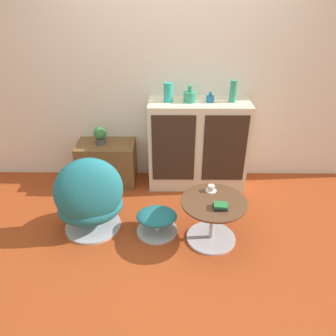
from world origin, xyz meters
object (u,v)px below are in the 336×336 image
Objects in this scene: sideboard at (198,145)px; coffee_table at (213,217)px; vase_inner_left at (190,96)px; potted_plant at (100,135)px; ottoman at (157,219)px; vase_rightmost at (233,91)px; vase_leftmost at (168,92)px; teacup at (211,189)px; book_stack at (220,206)px; vase_inner_right at (210,98)px; egg_chair at (90,200)px; tv_console at (107,163)px.

sideboard is 1.04m from coffee_table.
potted_plant is (-1.00, 0.01, -0.46)m from vase_inner_left.
ottoman is 2.28× the size of vase_inner_left.
ottoman is 1.55m from vase_rightmost.
vase_leftmost reaches higher than teacup.
vase_inner_right is at bearing 90.52° from book_stack.
egg_chair is (-1.06, -0.89, -0.14)m from sideboard.
book_stack is (0.23, -1.12, -0.61)m from vase_inner_left.
vase_inner_right is 1.26m from book_stack.
coffee_table is (1.14, -1.02, 0.00)m from tv_console.
coffee_table is 3.39× the size of vase_inner_left.
vase_inner_left is at bearing 69.99° from ottoman.
vase_rightmost reaches higher than book_stack.
egg_chair reaches higher than potted_plant.
teacup is (0.07, -0.84, -0.05)m from sideboard.
sideboard is 0.69m from vase_leftmost.
coffee_table is (0.08, -1.01, -0.25)m from sideboard.
tv_console is at bearing 179.29° from vase_inner_left.
vase_inner_right is at bearing 58.97° from ottoman.
teacup is (1.13, -0.86, 0.21)m from tv_console.
coffee_table is at bearing -104.89° from vase_rightmost.
egg_chair is 1.40× the size of coffee_table.
vase_inner_right is 0.52× the size of potted_plant.
potted_plant reaches higher than coffee_table.
vase_inner_left is at bearing 101.76° from teacup.
coffee_table is 1.61m from potted_plant.
vase_inner_right is (0.03, 1.01, 0.79)m from coffee_table.
vase_inner_right reaches higher than sideboard.
ottoman is at bearing -110.01° from vase_inner_left.
ottoman is at bearing 159.66° from book_stack.
sideboard is at bearing -0.85° from tv_console.
sideboard reaches higher than ottoman.
sideboard is at bearing -0.83° from potted_plant.
egg_chair is 6.47× the size of book_stack.
vase_inner_right is 1.29m from potted_plant.
coffee_table is at bearing -79.60° from vase_inner_left.
vase_rightmost is 1.13× the size of potted_plant.
potted_plant is at bearing 179.41° from tv_console.
vase_inner_left is (-0.11, 0.00, 0.57)m from sideboard.
tv_console is 1.42m from vase_inner_right.
vase_rightmost reaches higher than ottoman.
tv_console is at bearing 142.81° from teacup.
egg_chair is 4.08× the size of vase_leftmost.
sideboard is 0.71m from vase_rightmost.
potted_plant is at bearing 139.29° from coffee_table.
coffee_table is 1.31m from vase_inner_left.
potted_plant is at bearing 179.30° from vase_inner_left.
ottoman is 1.34m from vase_inner_left.
vase_rightmost is at bearing 75.11° from coffee_table.
vase_rightmost reaches higher than vase_leftmost.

